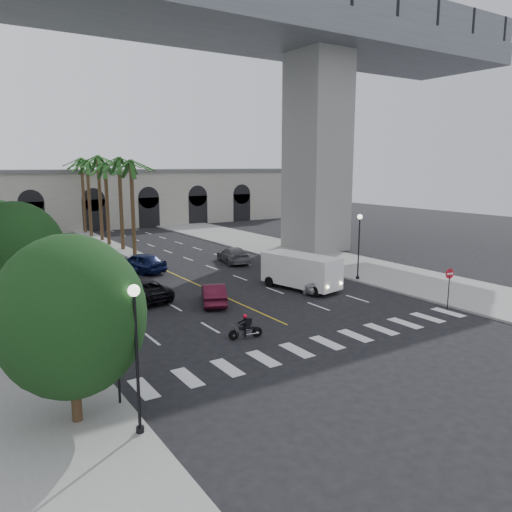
{
  "coord_description": "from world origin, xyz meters",
  "views": [
    {
      "loc": [
        -16.57,
        -20.34,
        9.17
      ],
      "look_at": [
        0.41,
        6.0,
        3.42
      ],
      "focal_mm": 35.0,
      "sensor_mm": 36.0,
      "label": 1
    }
  ],
  "objects_px": {
    "car_d": "(233,255)",
    "do_not_enter_sign": "(449,280)",
    "car_b": "(214,294)",
    "pedestrian_a": "(95,362)",
    "lamp_post_right": "(359,241)",
    "car_c": "(141,290)",
    "lamp_post_left_near": "(136,347)",
    "cargo_van": "(301,270)",
    "traffic_signal_near": "(117,344)",
    "pedestrian_b": "(42,327)",
    "motorcycle_rider": "(246,327)",
    "car_e": "(141,262)",
    "traffic_signal_far": "(89,317)",
    "lamp_post_left_far": "(30,254)",
    "car_a": "(309,280)"
  },
  "relations": [
    {
      "from": "car_d",
      "to": "do_not_enter_sign",
      "type": "bearing_deg",
      "value": 112.35
    },
    {
      "from": "car_b",
      "to": "pedestrian_a",
      "type": "relative_size",
      "value": 2.63
    },
    {
      "from": "lamp_post_right",
      "to": "car_c",
      "type": "bearing_deg",
      "value": 167.11
    },
    {
      "from": "lamp_post_left_near",
      "to": "lamp_post_right",
      "type": "relative_size",
      "value": 1.0
    },
    {
      "from": "cargo_van",
      "to": "traffic_signal_near",
      "type": "bearing_deg",
      "value": -160.35
    },
    {
      "from": "lamp_post_left_near",
      "to": "pedestrian_b",
      "type": "distance_m",
      "value": 11.4
    },
    {
      "from": "lamp_post_left_near",
      "to": "car_c",
      "type": "xyz_separation_m",
      "value": [
        6.15,
        16.81,
        -2.47
      ]
    },
    {
      "from": "car_d",
      "to": "traffic_signal_near",
      "type": "bearing_deg",
      "value": 63.34
    },
    {
      "from": "pedestrian_a",
      "to": "motorcycle_rider",
      "type": "bearing_deg",
      "value": -7.61
    },
    {
      "from": "do_not_enter_sign",
      "to": "car_d",
      "type": "bearing_deg",
      "value": 108.71
    },
    {
      "from": "car_b",
      "to": "car_d",
      "type": "distance_m",
      "value": 14.28
    },
    {
      "from": "car_c",
      "to": "car_e",
      "type": "relative_size",
      "value": 1.06
    },
    {
      "from": "car_d",
      "to": "pedestrian_a",
      "type": "bearing_deg",
      "value": 59.62
    },
    {
      "from": "pedestrian_b",
      "to": "traffic_signal_far",
      "type": "bearing_deg",
      "value": -75.65
    },
    {
      "from": "traffic_signal_far",
      "to": "car_c",
      "type": "bearing_deg",
      "value": 59.58
    },
    {
      "from": "do_not_enter_sign",
      "to": "car_c",
      "type": "bearing_deg",
      "value": 149.42
    },
    {
      "from": "car_d",
      "to": "do_not_enter_sign",
      "type": "relative_size",
      "value": 1.9
    },
    {
      "from": "traffic_signal_far",
      "to": "car_d",
      "type": "height_order",
      "value": "traffic_signal_far"
    },
    {
      "from": "lamp_post_left_near",
      "to": "motorcycle_rider",
      "type": "height_order",
      "value": "lamp_post_left_near"
    },
    {
      "from": "do_not_enter_sign",
      "to": "cargo_van",
      "type": "bearing_deg",
      "value": 125.13
    },
    {
      "from": "lamp_post_left_far",
      "to": "lamp_post_right",
      "type": "relative_size",
      "value": 1.0
    },
    {
      "from": "lamp_post_left_far",
      "to": "cargo_van",
      "type": "bearing_deg",
      "value": -24.17
    },
    {
      "from": "traffic_signal_far",
      "to": "pedestrian_b",
      "type": "relative_size",
      "value": 2.18
    },
    {
      "from": "motorcycle_rider",
      "to": "car_c",
      "type": "distance_m",
      "value": 10.67
    },
    {
      "from": "car_e",
      "to": "do_not_enter_sign",
      "type": "height_order",
      "value": "do_not_enter_sign"
    },
    {
      "from": "lamp_post_left_near",
      "to": "traffic_signal_far",
      "type": "height_order",
      "value": "lamp_post_left_near"
    },
    {
      "from": "car_d",
      "to": "do_not_enter_sign",
      "type": "height_order",
      "value": "do_not_enter_sign"
    },
    {
      "from": "traffic_signal_near",
      "to": "motorcycle_rider",
      "type": "bearing_deg",
      "value": 25.37
    },
    {
      "from": "traffic_signal_near",
      "to": "car_a",
      "type": "distance_m",
      "value": 20.39
    },
    {
      "from": "lamp_post_left_near",
      "to": "pedestrian_a",
      "type": "bearing_deg",
      "value": 91.14
    },
    {
      "from": "lamp_post_right",
      "to": "do_not_enter_sign",
      "type": "height_order",
      "value": "lamp_post_right"
    },
    {
      "from": "do_not_enter_sign",
      "to": "car_a",
      "type": "bearing_deg",
      "value": 124.47
    },
    {
      "from": "car_b",
      "to": "car_e",
      "type": "xyz_separation_m",
      "value": [
        -0.59,
        12.26,
        0.16
      ]
    },
    {
      "from": "traffic_signal_near",
      "to": "pedestrian_a",
      "type": "height_order",
      "value": "traffic_signal_near"
    },
    {
      "from": "pedestrian_a",
      "to": "car_d",
      "type": "bearing_deg",
      "value": 30.8
    },
    {
      "from": "car_d",
      "to": "lamp_post_left_near",
      "type": "bearing_deg",
      "value": 66.12
    },
    {
      "from": "traffic_signal_near",
      "to": "traffic_signal_far",
      "type": "distance_m",
      "value": 4.0
    },
    {
      "from": "car_b",
      "to": "lamp_post_right",
      "type": "bearing_deg",
      "value": -157.26
    },
    {
      "from": "car_a",
      "to": "traffic_signal_far",
      "type": "bearing_deg",
      "value": 36.68
    },
    {
      "from": "traffic_signal_near",
      "to": "pedestrian_a",
      "type": "distance_m",
      "value": 2.98
    },
    {
      "from": "lamp_post_left_far",
      "to": "car_b",
      "type": "height_order",
      "value": "lamp_post_left_far"
    },
    {
      "from": "lamp_post_left_near",
      "to": "car_c",
      "type": "bearing_deg",
      "value": 69.9
    },
    {
      "from": "lamp_post_left_near",
      "to": "car_b",
      "type": "relative_size",
      "value": 1.25
    },
    {
      "from": "pedestrian_b",
      "to": "do_not_enter_sign",
      "type": "xyz_separation_m",
      "value": [
        23.03,
        -7.18,
        0.96
      ]
    },
    {
      "from": "car_d",
      "to": "cargo_van",
      "type": "distance_m",
      "value": 11.68
    },
    {
      "from": "car_b",
      "to": "cargo_van",
      "type": "distance_m",
      "value": 7.4
    },
    {
      "from": "lamp_post_right",
      "to": "traffic_signal_near",
      "type": "xyz_separation_m",
      "value": [
        -22.7,
        -10.5,
        -0.71
      ]
    },
    {
      "from": "car_a",
      "to": "do_not_enter_sign",
      "type": "relative_size",
      "value": 1.64
    },
    {
      "from": "lamp_post_left_near",
      "to": "cargo_van",
      "type": "relative_size",
      "value": 0.83
    },
    {
      "from": "car_c",
      "to": "pedestrian_a",
      "type": "relative_size",
      "value": 3.32
    }
  ]
}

